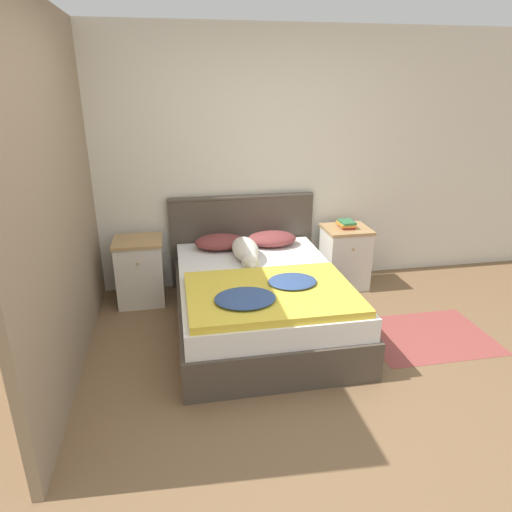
{
  "coord_description": "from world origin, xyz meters",
  "views": [
    {
      "loc": [
        -0.79,
        -2.42,
        2.01
      ],
      "look_at": [
        -0.11,
        1.27,
        0.6
      ],
      "focal_mm": 32.0,
      "sensor_mm": 36.0,
      "label": 1
    }
  ],
  "objects_px": {
    "pillow_left": "(220,242)",
    "pillow_right": "(272,239)",
    "nightstand_right": "(345,257)",
    "nightstand_left": "(140,271)",
    "book_stack": "(346,224)",
    "bed": "(260,302)",
    "dog": "(246,251)"
  },
  "relations": [
    {
      "from": "pillow_left",
      "to": "dog",
      "type": "xyz_separation_m",
      "value": [
        0.2,
        -0.35,
        0.02
      ]
    },
    {
      "from": "nightstand_left",
      "to": "dog",
      "type": "xyz_separation_m",
      "value": [
        0.98,
        -0.34,
        0.26
      ]
    },
    {
      "from": "nightstand_left",
      "to": "book_stack",
      "type": "bearing_deg",
      "value": 0.29
    },
    {
      "from": "nightstand_right",
      "to": "pillow_right",
      "type": "height_order",
      "value": "nightstand_right"
    },
    {
      "from": "book_stack",
      "to": "nightstand_right",
      "type": "bearing_deg",
      "value": -71.48
    },
    {
      "from": "pillow_right",
      "to": "dog",
      "type": "height_order",
      "value": "dog"
    },
    {
      "from": "book_stack",
      "to": "pillow_right",
      "type": "bearing_deg",
      "value": 179.74
    },
    {
      "from": "nightstand_right",
      "to": "dog",
      "type": "bearing_deg",
      "value": -162.97
    },
    {
      "from": "pillow_right",
      "to": "nightstand_left",
      "type": "bearing_deg",
      "value": -179.38
    },
    {
      "from": "nightstand_left",
      "to": "pillow_left",
      "type": "xyz_separation_m",
      "value": [
        0.78,
        0.01,
        0.24
      ]
    },
    {
      "from": "pillow_right",
      "to": "book_stack",
      "type": "relative_size",
      "value": 2.35
    },
    {
      "from": "nightstand_left",
      "to": "pillow_right",
      "type": "height_order",
      "value": "nightstand_left"
    },
    {
      "from": "nightstand_left",
      "to": "dog",
      "type": "relative_size",
      "value": 0.89
    },
    {
      "from": "nightstand_right",
      "to": "book_stack",
      "type": "height_order",
      "value": "book_stack"
    },
    {
      "from": "nightstand_left",
      "to": "nightstand_right",
      "type": "relative_size",
      "value": 1.0
    },
    {
      "from": "bed",
      "to": "dog",
      "type": "relative_size",
      "value": 2.66
    },
    {
      "from": "pillow_left",
      "to": "dog",
      "type": "height_order",
      "value": "dog"
    },
    {
      "from": "pillow_right",
      "to": "bed",
      "type": "bearing_deg",
      "value": -109.66
    },
    {
      "from": "pillow_left",
      "to": "book_stack",
      "type": "height_order",
      "value": "book_stack"
    },
    {
      "from": "nightstand_left",
      "to": "bed",
      "type": "bearing_deg",
      "value": -34.44
    },
    {
      "from": "dog",
      "to": "book_stack",
      "type": "relative_size",
      "value": 3.43
    },
    {
      "from": "pillow_left",
      "to": "pillow_right",
      "type": "xyz_separation_m",
      "value": [
        0.52,
        0.0,
        0.0
      ]
    },
    {
      "from": "nightstand_right",
      "to": "pillow_left",
      "type": "xyz_separation_m",
      "value": [
        -1.3,
        0.01,
        0.24
      ]
    },
    {
      "from": "bed",
      "to": "pillow_right",
      "type": "height_order",
      "value": "pillow_right"
    },
    {
      "from": "bed",
      "to": "nightstand_right",
      "type": "distance_m",
      "value": 1.27
    },
    {
      "from": "pillow_left",
      "to": "book_stack",
      "type": "xyz_separation_m",
      "value": [
        1.3,
        -0.0,
        0.11
      ]
    },
    {
      "from": "nightstand_right",
      "to": "pillow_right",
      "type": "bearing_deg",
      "value": 178.97
    },
    {
      "from": "nightstand_left",
      "to": "pillow_right",
      "type": "xyz_separation_m",
      "value": [
        1.3,
        0.01,
        0.24
      ]
    },
    {
      "from": "pillow_left",
      "to": "book_stack",
      "type": "distance_m",
      "value": 1.3
    },
    {
      "from": "nightstand_left",
      "to": "pillow_left",
      "type": "height_order",
      "value": "nightstand_left"
    },
    {
      "from": "nightstand_right",
      "to": "pillow_right",
      "type": "distance_m",
      "value": 0.82
    },
    {
      "from": "nightstand_right",
      "to": "nightstand_left",
      "type": "bearing_deg",
      "value": 180.0
    }
  ]
}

